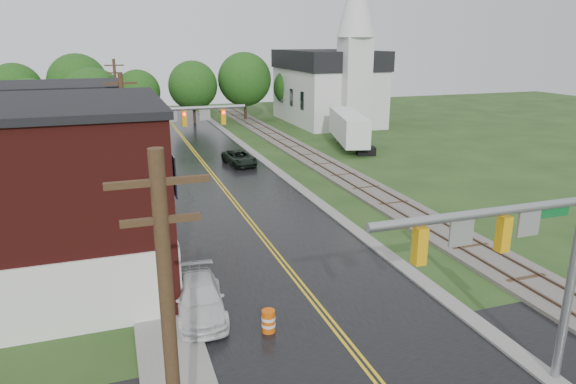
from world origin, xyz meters
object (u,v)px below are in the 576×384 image
utility_pole_c (118,104)px  tree_left_c (33,115)px  tree_left_e (96,102)px  semi_trailer (349,127)px  church (331,79)px  suv_dark (239,158)px  pickup_white (200,299)px  utility_pole_b (127,148)px  traffic_signal_far (174,127)px  utility_pole_a (172,365)px  construction_barrel (268,321)px  traffic_signal_near (522,248)px

utility_pole_c → tree_left_c: bearing=-149.8°
tree_left_e → semi_trailer: (24.37, -7.15, -2.70)m
church → suv_dark: size_ratio=4.39×
pickup_white → semi_trailer: semi_trailer is taller
utility_pole_c → tree_left_e: bearing=137.2°
tree_left_c → pickup_white: 31.48m
suv_dark → utility_pole_b: bearing=-134.5°
traffic_signal_far → suv_dark: 10.95m
traffic_signal_far → utility_pole_b: utility_pole_b is taller
utility_pole_a → suv_dark: 36.30m
church → construction_barrel: (-22.52, -45.94, -5.38)m
traffic_signal_near → traffic_signal_far: (-6.94, 25.00, 0.01)m
utility_pole_a → pickup_white: 10.97m
tree_left_e → utility_pole_b: bearing=-85.1°
utility_pole_a → tree_left_e: (-2.05, 45.90, 0.09)m
construction_barrel → traffic_signal_far: bearing=92.8°
utility_pole_a → tree_left_e: 45.94m
church → construction_barrel: bearing=-116.1°
church → tree_left_e: size_ratio=2.45×
traffic_signal_far → utility_pole_a: 27.20m
suv_dark → pickup_white: size_ratio=0.97×
traffic_signal_far → utility_pole_a: (-3.33, -27.00, -0.25)m
construction_barrel → utility_pole_a: bearing=-118.8°
utility_pole_b → utility_pole_c: size_ratio=1.00×
church → utility_pole_c: size_ratio=2.22×
tree_left_c → suv_dark: 18.01m
traffic_signal_far → semi_trailer: 22.52m
utility_pole_a → traffic_signal_far: bearing=83.0°
tree_left_e → pickup_white: tree_left_e is taller
utility_pole_a → construction_barrel: size_ratio=9.86×
utility_pole_b → traffic_signal_near: bearing=-62.8°
pickup_white → semi_trailer: size_ratio=0.42×
tree_left_c → pickup_white: (9.08, -29.90, -3.83)m
traffic_signal_far → church: bearing=48.7°
traffic_signal_near → tree_left_e: size_ratio=0.90×
semi_trailer → construction_barrel: 35.87m
tree_left_e → suv_dark: 16.78m
tree_left_c → suv_dark: size_ratio=1.68×
church → tree_left_c: size_ratio=2.61×
church → utility_pole_b: church is taller
tree_left_c → utility_pole_c: bearing=30.2°
utility_pole_b → tree_left_e: (-2.05, 23.90, 0.09)m
utility_pole_a → tree_left_c: utility_pole_a is taller
utility_pole_a → pickup_white: bearing=78.5°
suv_dark → traffic_signal_far: bearing=-136.7°
utility_pole_c → tree_left_e: utility_pole_c is taller
suv_dark → construction_barrel: bearing=-108.5°
traffic_signal_far → utility_pole_b: bearing=-123.7°
church → traffic_signal_far: (-23.47, -26.74, -0.86)m
utility_pole_b → utility_pole_c: same height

